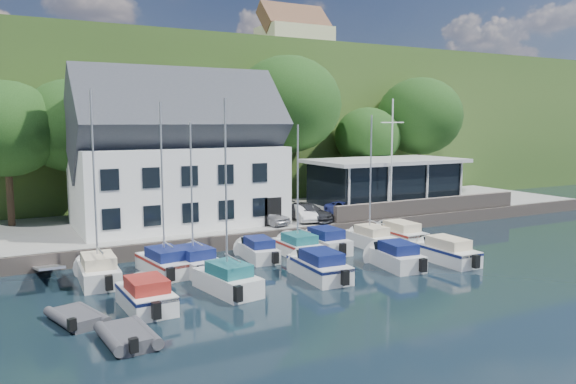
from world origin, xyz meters
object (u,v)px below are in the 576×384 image
at_px(boat_r1_1, 163,193).
at_px(dinghy_0, 77,315).
at_px(harbor_building, 178,163).
at_px(boat_r2_2, 319,264).
at_px(boat_r1_0, 95,194).
at_px(boat_r2_4, 445,249).
at_px(boat_r1_6, 370,181).
at_px(boat_r1_3, 258,248).
at_px(boat_r2_0, 146,293).
at_px(dinghy_1, 128,334).
at_px(car_silver, 268,216).
at_px(flagpole, 392,158).
at_px(boat_r1_4, 298,188).
at_px(car_dgrey, 307,212).
at_px(car_white, 304,213).
at_px(car_blue, 347,209).
at_px(boat_r1_5, 324,240).
at_px(boat_r2_1, 226,199).
at_px(boat_r1_2, 192,193).
at_px(boat_r1_7, 399,232).
at_px(club_pavilion, 385,183).
at_px(boat_r2_3, 396,254).

height_order(boat_r1_1, dinghy_0, boat_r1_1).
height_order(harbor_building, boat_r2_2, harbor_building).
bearing_deg(boat_r1_0, boat_r2_4, -12.85).
bearing_deg(boat_r1_6, boat_r1_3, 176.66).
bearing_deg(boat_r1_3, harbor_building, 108.92).
height_order(boat_r2_0, dinghy_1, boat_r2_0).
relative_size(car_silver, flagpole, 0.40).
height_order(boat_r1_4, boat_r2_4, boat_r1_4).
bearing_deg(flagpole, car_dgrey, 171.46).
xyz_separation_m(boat_r1_3, boat_r2_0, (-8.25, -5.90, 0.06)).
bearing_deg(harbor_building, dinghy_1, -113.08).
xyz_separation_m(harbor_building, car_white, (8.38, -3.34, -3.75)).
relative_size(boat_r1_4, boat_r1_6, 0.96).
bearing_deg(harbor_building, boat_r1_1, -112.25).
distance_m(car_dgrey, car_blue, 3.54).
bearing_deg(dinghy_0, boat_r1_6, 1.49).
bearing_deg(car_dgrey, car_blue, -18.17).
xyz_separation_m(boat_r1_5, boat_r2_1, (-8.73, -5.08, 3.83)).
xyz_separation_m(boat_r1_5, dinghy_0, (-15.83, -6.13, -0.44)).
relative_size(boat_r1_1, boat_r1_5, 1.56).
bearing_deg(boat_r1_2, car_silver, 30.87).
xyz_separation_m(boat_r1_3, boat_r1_7, (10.65, -0.27, 0.05)).
distance_m(club_pavilion, boat_r2_2, 20.01).
relative_size(car_dgrey, boat_r2_4, 0.69).
bearing_deg(club_pavilion, boat_r1_3, -153.00).
height_order(club_pavilion, boat_r1_2, boat_r1_2).
bearing_deg(boat_r2_0, car_silver, 41.75).
distance_m(boat_r1_1, boat_r2_0, 6.96).
xyz_separation_m(boat_r1_7, dinghy_0, (-21.86, -6.05, -0.39)).
xyz_separation_m(boat_r2_4, dinghy_0, (-20.70, -0.44, -0.42)).
bearing_deg(car_silver, boat_r1_3, -139.90).
bearing_deg(boat_r2_0, boat_r1_4, 25.28).
height_order(boat_r2_1, boat_r2_3, boat_r2_1).
distance_m(boat_r1_1, boat_r1_7, 16.93).
bearing_deg(car_white, boat_r2_3, -75.68).
distance_m(boat_r1_1, boat_r2_4, 16.68).
distance_m(car_silver, car_dgrey, 3.25).
bearing_deg(boat_r1_0, flagpole, 14.65).
bearing_deg(boat_r1_3, boat_r2_2, -73.32).
xyz_separation_m(car_white, boat_r2_4, (3.26, -11.11, -0.84)).
xyz_separation_m(club_pavilion, car_dgrey, (-9.30, -2.83, -1.41)).
bearing_deg(boat_r2_4, club_pavilion, 65.25).
bearing_deg(boat_r1_3, boat_r1_0, -171.46).
distance_m(car_silver, boat_r1_1, 11.17).
distance_m(club_pavilion, car_silver, 12.95).
bearing_deg(boat_r1_5, dinghy_0, -159.64).
xyz_separation_m(boat_r1_7, dinghy_1, (-20.49, -9.17, -0.37)).
height_order(boat_r1_6, boat_r2_0, boat_r1_6).
bearing_deg(car_white, boat_r1_2, -135.16).
relative_size(boat_r1_3, boat_r2_1, 0.58).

